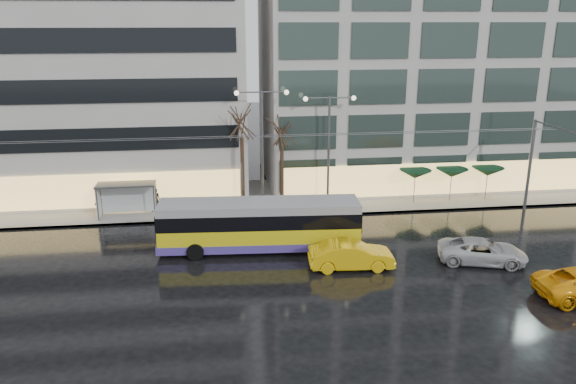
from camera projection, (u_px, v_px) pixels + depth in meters
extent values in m
plane|color=black|center=(245.00, 273.00, 32.47)|extent=(140.00, 140.00, 0.00)
cube|color=gray|center=(260.00, 197.00, 45.97)|extent=(80.00, 10.00, 0.15)
cube|color=slate|center=(265.00, 218.00, 41.28)|extent=(80.00, 0.10, 0.15)
cube|color=#A6A39F|center=(30.00, 57.00, 45.22)|extent=(34.00, 14.00, 22.00)
cube|color=#A6A39F|center=(446.00, 36.00, 49.11)|extent=(32.00, 14.00, 25.00)
cube|color=gold|center=(260.00, 234.00, 35.39)|extent=(12.59, 3.40, 1.56)
cube|color=#47378B|center=(260.00, 241.00, 35.54)|extent=(12.64, 3.44, 0.52)
cube|color=black|center=(259.00, 217.00, 35.05)|extent=(12.62, 3.42, 0.93)
cube|color=gray|center=(259.00, 206.00, 34.84)|extent=(12.59, 3.40, 0.52)
cube|color=black|center=(358.00, 217.00, 35.49)|extent=(0.22, 2.39, 1.35)
cube|color=black|center=(158.00, 221.00, 34.71)|extent=(0.22, 2.39, 1.35)
cylinder|color=black|center=(319.00, 233.00, 37.04)|extent=(1.06, 0.43, 1.04)
cylinder|color=black|center=(324.00, 249.00, 34.56)|extent=(1.06, 0.43, 1.04)
cylinder|color=black|center=(199.00, 236.00, 36.55)|extent=(1.06, 0.43, 1.04)
cylinder|color=black|center=(195.00, 252.00, 34.07)|extent=(1.06, 0.43, 1.04)
cylinder|color=#595B60|center=(242.00, 179.00, 35.27)|extent=(0.31, 3.86, 2.73)
cylinder|color=#595B60|center=(242.00, 176.00, 35.77)|extent=(0.31, 3.86, 2.73)
cylinder|color=#595B60|center=(530.00, 166.00, 42.22)|extent=(0.24, 0.24, 7.00)
cube|color=#595B60|center=(555.00, 127.00, 38.86)|extent=(0.10, 5.00, 0.10)
cylinder|color=#595B60|center=(253.00, 137.00, 36.05)|extent=(42.00, 0.04, 0.04)
cylinder|color=#595B60|center=(253.00, 136.00, 36.52)|extent=(42.00, 0.04, 0.04)
cube|color=#595B60|center=(126.00, 184.00, 40.67)|extent=(4.20, 1.60, 0.12)
cube|color=silver|center=(129.00, 198.00, 41.70)|extent=(4.00, 0.05, 2.20)
cube|color=white|center=(98.00, 202.00, 40.78)|extent=(0.10, 1.40, 2.20)
cylinder|color=#595B60|center=(97.00, 205.00, 40.13)|extent=(0.10, 0.10, 2.40)
cylinder|color=#595B60|center=(101.00, 199.00, 41.45)|extent=(0.10, 0.10, 2.40)
cylinder|color=#595B60|center=(154.00, 202.00, 40.62)|extent=(0.10, 0.10, 2.40)
cylinder|color=#595B60|center=(156.00, 197.00, 41.95)|extent=(0.10, 0.10, 2.40)
cylinder|color=#595B60|center=(262.00, 152.00, 41.59)|extent=(0.18, 0.18, 9.00)
cylinder|color=#595B60|center=(249.00, 92.00, 40.18)|extent=(1.80, 0.10, 0.10)
cylinder|color=#595B60|center=(274.00, 92.00, 40.41)|extent=(1.80, 0.10, 0.10)
sphere|color=#FFF2CC|center=(237.00, 93.00, 40.09)|extent=(0.36, 0.36, 0.36)
sphere|color=#FFF2CC|center=(286.00, 92.00, 40.53)|extent=(0.36, 0.36, 0.36)
cylinder|color=#595B60|center=(329.00, 153.00, 42.28)|extent=(0.18, 0.18, 8.50)
cylinder|color=#595B60|center=(318.00, 98.00, 40.95)|extent=(1.80, 0.10, 0.10)
cylinder|color=#595B60|center=(342.00, 98.00, 41.17)|extent=(1.80, 0.10, 0.10)
sphere|color=#FFF2CC|center=(305.00, 99.00, 40.85)|extent=(0.36, 0.36, 0.36)
sphere|color=#FFF2CC|center=(354.00, 98.00, 41.30)|extent=(0.36, 0.36, 0.36)
cylinder|color=black|center=(243.00, 174.00, 42.09)|extent=(0.28, 0.28, 5.60)
cylinder|color=black|center=(282.00, 176.00, 42.76)|extent=(0.28, 0.28, 4.90)
cylinder|color=#595B60|center=(414.00, 189.00, 44.27)|extent=(0.06, 0.06, 2.20)
cone|color=#0D321B|center=(415.00, 174.00, 43.91)|extent=(2.50, 2.50, 0.70)
cylinder|color=#595B60|center=(450.00, 187.00, 44.64)|extent=(0.06, 0.06, 2.20)
cone|color=#0D321B|center=(452.00, 173.00, 44.28)|extent=(2.50, 2.50, 0.70)
cylinder|color=#595B60|center=(486.00, 186.00, 45.01)|extent=(0.06, 0.06, 2.20)
cone|color=#0D321B|center=(488.00, 172.00, 44.66)|extent=(2.50, 2.50, 0.70)
imported|color=yellow|center=(351.00, 255.00, 32.87)|extent=(5.07, 2.00, 1.64)
imported|color=#B9B9BE|center=(482.00, 251.00, 33.66)|extent=(5.66, 3.75, 1.44)
imported|color=black|center=(156.00, 200.00, 42.27)|extent=(0.73, 0.55, 1.79)
imported|color=#F6527C|center=(155.00, 189.00, 42.02)|extent=(1.14, 1.15, 0.88)
imported|color=black|center=(153.00, 200.00, 42.29)|extent=(0.89, 0.75, 1.65)
imported|color=black|center=(100.00, 203.00, 41.99)|extent=(1.09, 0.77, 1.53)
imported|color=black|center=(99.00, 190.00, 41.70)|extent=(0.98, 0.98, 0.72)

